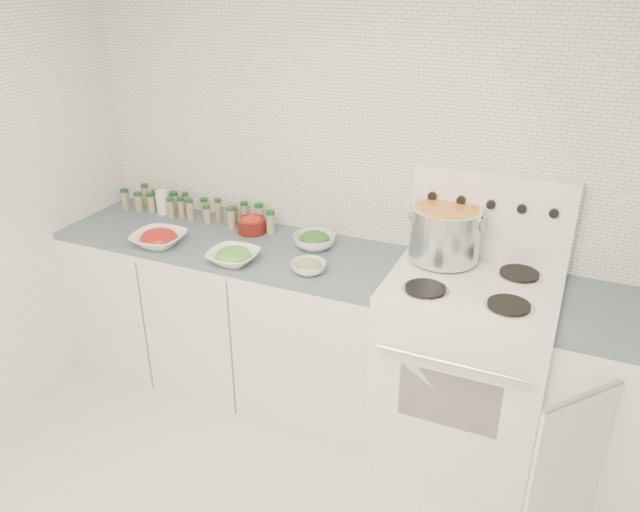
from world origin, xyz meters
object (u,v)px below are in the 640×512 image
at_px(bowl_tomato, 159,238).
at_px(bowl_snowpea, 233,256).
at_px(stove, 464,361).
at_px(stock_pot, 445,231).

distance_m(bowl_tomato, bowl_snowpea, 0.47).
distance_m(stove, stock_pot, 0.64).
xyz_separation_m(stock_pot, bowl_tomato, (-1.42, -0.36, -0.15)).
height_order(stock_pot, bowl_snowpea, stock_pot).
distance_m(stock_pot, bowl_tomato, 1.47).
height_order(stock_pot, bowl_tomato, stock_pot).
xyz_separation_m(stock_pot, bowl_snowpea, (-0.95, -0.38, -0.15)).
bearing_deg(stock_pot, bowl_tomato, -165.89).
bearing_deg(stove, bowl_tomato, -173.15).
bearing_deg(bowl_tomato, bowl_snowpea, -2.85).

